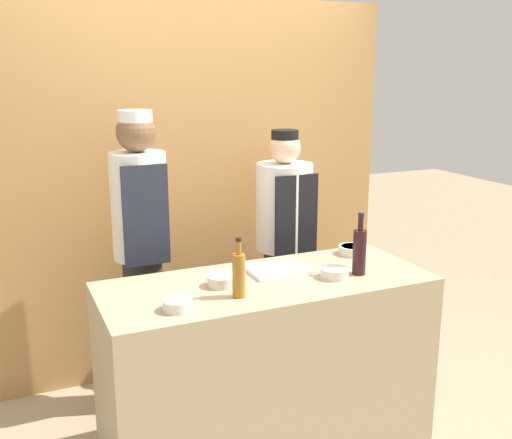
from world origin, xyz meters
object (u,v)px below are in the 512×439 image
(sauce_bowl_white, at_px, (221,280))
(chef_left, at_px, (142,249))
(sauce_bowl_brown, at_px, (178,304))
(sauce_bowl_green, at_px, (335,272))
(sauce_bowl_red, at_px, (353,250))
(bottle_wine, at_px, (360,250))
(bottle_amber, at_px, (239,274))
(chef_right, at_px, (284,247))
(cutting_board, at_px, (278,270))

(sauce_bowl_white, height_order, chef_left, chef_left)
(sauce_bowl_brown, bearing_deg, sauce_bowl_green, 5.92)
(sauce_bowl_brown, height_order, sauce_bowl_red, sauce_bowl_brown)
(sauce_bowl_green, xyz_separation_m, sauce_bowl_brown, (-0.84, -0.09, -0.00))
(sauce_bowl_white, distance_m, sauce_bowl_red, 0.88)
(sauce_bowl_white, xyz_separation_m, sauce_bowl_green, (0.56, -0.12, -0.00))
(bottle_wine, relative_size, bottle_amber, 1.13)
(bottle_wine, distance_m, chef_right, 0.85)
(sauce_bowl_white, xyz_separation_m, cutting_board, (0.34, 0.08, -0.02))
(sauce_bowl_green, bearing_deg, bottle_wine, -1.03)
(bottle_wine, xyz_separation_m, bottle_amber, (-0.68, -0.04, -0.01))
(chef_left, bearing_deg, bottle_wine, -41.76)
(sauce_bowl_brown, relative_size, bottle_wine, 0.40)
(bottle_wine, bearing_deg, chef_left, 138.24)
(cutting_board, xyz_separation_m, chef_right, (0.35, 0.62, -0.09))
(sauce_bowl_red, bearing_deg, sauce_bowl_white, -168.05)
(cutting_board, xyz_separation_m, bottle_amber, (-0.31, -0.24, 0.10))
(cutting_board, bearing_deg, sauce_bowl_red, 11.27)
(sauce_bowl_red, height_order, cutting_board, sauce_bowl_red)
(sauce_bowl_red, xyz_separation_m, chef_left, (-1.08, 0.52, -0.01))
(cutting_board, height_order, chef_left, chef_left)
(sauce_bowl_brown, distance_m, sauce_bowl_red, 1.20)
(sauce_bowl_white, relative_size, sauce_bowl_brown, 1.07)
(sauce_bowl_white, bearing_deg, chef_left, 107.51)
(sauce_bowl_red, bearing_deg, bottle_amber, -157.52)
(sauce_bowl_red, distance_m, cutting_board, 0.53)
(sauce_bowl_green, xyz_separation_m, chef_left, (-0.78, 0.82, -0.01))
(sauce_bowl_brown, bearing_deg, chef_right, 43.27)
(sauce_bowl_white, distance_m, cutting_board, 0.35)
(sauce_bowl_red, bearing_deg, sauce_bowl_green, -135.03)
(sauce_bowl_green, height_order, chef_left, chef_left)
(sauce_bowl_green, xyz_separation_m, sauce_bowl_red, (0.30, 0.30, -0.00))
(sauce_bowl_red, xyz_separation_m, bottle_amber, (-0.83, -0.34, 0.08))
(sauce_bowl_green, xyz_separation_m, chef_right, (0.13, 0.82, -0.11))
(sauce_bowl_red, distance_m, bottle_wine, 0.35)
(sauce_bowl_brown, bearing_deg, cutting_board, 24.54)
(cutting_board, xyz_separation_m, chef_left, (-0.56, 0.62, 0.01))
(sauce_bowl_white, xyz_separation_m, sauce_bowl_brown, (-0.28, -0.20, -0.00))
(sauce_bowl_green, bearing_deg, bottle_amber, -174.99)
(bottle_wine, xyz_separation_m, chef_right, (-0.02, 0.82, -0.21))
(sauce_bowl_brown, height_order, bottle_wine, bottle_wine)
(chef_right, bearing_deg, bottle_wine, -88.93)
(cutting_board, bearing_deg, sauce_bowl_white, -167.00)
(sauce_bowl_brown, xyz_separation_m, sauce_bowl_red, (1.14, 0.38, -0.00))
(sauce_bowl_red, height_order, chef_right, chef_right)
(sauce_bowl_white, bearing_deg, chef_right, 45.79)
(cutting_board, distance_m, chef_left, 0.84)
(sauce_bowl_brown, height_order, cutting_board, sauce_bowl_brown)
(cutting_board, xyz_separation_m, bottle_wine, (0.36, -0.20, 0.11))
(chef_left, height_order, chef_right, chef_left)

